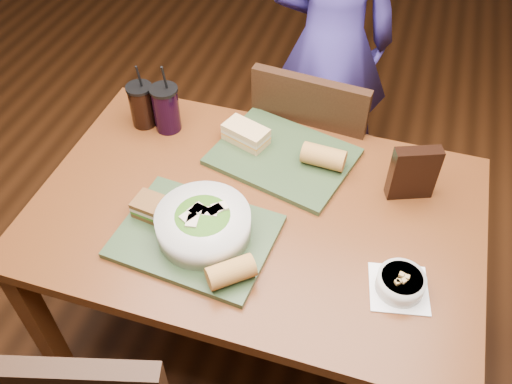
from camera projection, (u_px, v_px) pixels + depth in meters
ground at (256, 335)px, 2.13m from camera, size 6.00×6.00×0.00m
dining_table at (256, 228)px, 1.65m from camera, size 1.30×0.85×0.75m
chair_far at (309, 154)px, 2.09m from camera, size 0.44×0.44×0.93m
diner at (331, 44)px, 2.24m from camera, size 0.60×0.47×1.46m
tray_near at (196, 236)px, 1.50m from camera, size 0.45×0.36×0.02m
tray_far at (283, 157)px, 1.73m from camera, size 0.49×0.41×0.02m
salad_bowl at (203, 223)px, 1.47m from camera, size 0.26×0.26×0.09m
soup_bowl at (401, 283)px, 1.37m from camera, size 0.18×0.18×0.06m
sandwich_near at (154, 208)px, 1.53m from camera, size 0.12×0.09×0.05m
sandwich_far at (246, 134)px, 1.74m from camera, size 0.16×0.12×0.06m
baguette_near at (231, 272)px, 1.37m from camera, size 0.13×0.13×0.06m
baguette_far at (324, 157)px, 1.66m from camera, size 0.14×0.07×0.07m
cup_cola at (142, 105)px, 1.80m from camera, size 0.09×0.09×0.23m
cup_berry at (166, 108)px, 1.78m from camera, size 0.09×0.09×0.25m
chip_bag at (413, 173)px, 1.56m from camera, size 0.14×0.09×0.18m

